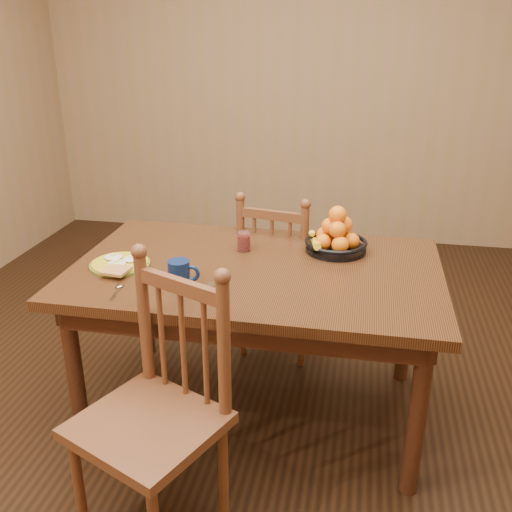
% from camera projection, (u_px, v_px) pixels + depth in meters
% --- Properties ---
extents(room, '(4.52, 5.02, 2.72)m').
position_uv_depth(room, '(256.00, 128.00, 2.27)').
color(room, black).
rests_on(room, ground).
extents(dining_table, '(1.60, 1.00, 0.75)m').
position_uv_depth(dining_table, '(256.00, 284.00, 2.53)').
color(dining_table, black).
rests_on(dining_table, ground).
extents(chair_far, '(0.48, 0.47, 0.93)m').
position_uv_depth(chair_far, '(280.00, 277.00, 3.12)').
color(chair_far, '#543019').
rests_on(chair_far, ground).
extents(chair_near, '(0.59, 0.58, 1.00)m').
position_uv_depth(chair_near, '(156.00, 414.00, 1.97)').
color(chair_near, '#543019').
rests_on(chair_near, ground).
extents(breakfast_plate, '(0.26, 0.29, 0.04)m').
position_uv_depth(breakfast_plate, '(120.00, 264.00, 2.49)').
color(breakfast_plate, '#59601E').
rests_on(breakfast_plate, dining_table).
extents(fork, '(0.05, 0.18, 0.00)m').
position_uv_depth(fork, '(205.00, 290.00, 2.27)').
color(fork, silver).
rests_on(fork, dining_table).
extents(spoon, '(0.04, 0.16, 0.01)m').
position_uv_depth(spoon, '(118.00, 288.00, 2.28)').
color(spoon, silver).
rests_on(spoon, dining_table).
extents(coffee_mug, '(0.13, 0.09, 0.10)m').
position_uv_depth(coffee_mug, '(180.00, 272.00, 2.31)').
color(coffee_mug, '#0B1A3D').
rests_on(coffee_mug, dining_table).
extents(juice_glass, '(0.06, 0.06, 0.09)m').
position_uv_depth(juice_glass, '(244.00, 242.00, 2.66)').
color(juice_glass, silver).
rests_on(juice_glass, dining_table).
extents(fruit_bowl, '(0.29, 0.29, 0.22)m').
position_uv_depth(fruit_bowl, '(336.00, 238.00, 2.64)').
color(fruit_bowl, black).
rests_on(fruit_bowl, dining_table).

